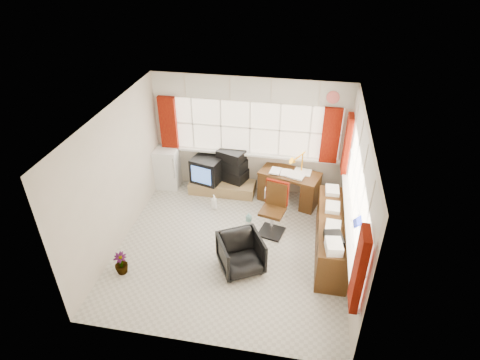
% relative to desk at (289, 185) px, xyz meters
% --- Properties ---
extents(ground, '(4.00, 4.00, 0.00)m').
position_rel_desk_xyz_m(ground, '(-0.88, -1.65, -0.38)').
color(ground, beige).
rests_on(ground, ground).
extents(room_walls, '(4.00, 4.00, 4.00)m').
position_rel_desk_xyz_m(room_walls, '(-0.88, -1.65, 1.12)').
color(room_walls, beige).
rests_on(room_walls, ground).
extents(window_back, '(3.70, 0.12, 3.60)m').
position_rel_desk_xyz_m(window_back, '(-0.88, 0.30, 0.56)').
color(window_back, beige).
rests_on(window_back, room_walls).
extents(window_right, '(0.12, 3.70, 3.60)m').
position_rel_desk_xyz_m(window_right, '(1.06, -1.65, 0.56)').
color(window_right, beige).
rests_on(window_right, room_walls).
extents(curtains, '(3.83, 3.83, 1.15)m').
position_rel_desk_xyz_m(curtains, '(0.04, -0.72, 1.07)').
color(curtains, maroon).
rests_on(curtains, room_walls).
extents(overhead_cabinets, '(3.98, 3.98, 0.48)m').
position_rel_desk_xyz_m(overhead_cabinets, '(0.10, -0.67, 1.87)').
color(overhead_cabinets, beige).
rests_on(overhead_cabinets, room_walls).
extents(desk, '(1.31, 0.90, 0.73)m').
position_rel_desk_xyz_m(desk, '(0.00, 0.00, 0.00)').
color(desk, '#4F2D12').
rests_on(desk, ground).
extents(desk_lamp, '(0.20, 0.19, 0.47)m').
position_rel_desk_xyz_m(desk_lamp, '(0.22, 0.10, 0.63)').
color(desk_lamp, '#FCA40A').
rests_on(desk_lamp, desk).
extents(task_chair, '(0.52, 0.54, 1.04)m').
position_rel_desk_xyz_m(task_chair, '(-0.20, -1.00, 0.17)').
color(task_chair, black).
rests_on(task_chair, ground).
extents(office_chair, '(0.93, 0.94, 0.64)m').
position_rel_desk_xyz_m(office_chair, '(-0.63, -2.11, -0.07)').
color(office_chair, black).
rests_on(office_chair, ground).
extents(radiator, '(0.39, 0.16, 0.58)m').
position_rel_desk_xyz_m(radiator, '(-0.20, -0.50, -0.15)').
color(radiator, white).
rests_on(radiator, ground).
extents(credenza, '(0.50, 2.00, 0.85)m').
position_rel_desk_xyz_m(credenza, '(0.85, -1.45, 0.01)').
color(credenza, '#4F2D12').
rests_on(credenza, ground).
extents(file_tray, '(0.33, 0.38, 0.11)m').
position_rel_desk_xyz_m(file_tray, '(0.82, -2.04, 0.42)').
color(file_tray, black).
rests_on(file_tray, credenza).
extents(tv_bench, '(1.40, 0.50, 0.25)m').
position_rel_desk_xyz_m(tv_bench, '(-1.43, 0.07, -0.26)').
color(tv_bench, '#A38651').
rests_on(tv_bench, ground).
extents(crt_tv, '(0.71, 0.68, 0.54)m').
position_rel_desk_xyz_m(crt_tv, '(-1.75, 0.11, 0.14)').
color(crt_tv, black).
rests_on(crt_tv, tv_bench).
extents(hifi_stack, '(0.76, 0.61, 0.69)m').
position_rel_desk_xyz_m(hifi_stack, '(-1.26, 0.26, 0.19)').
color(hifi_stack, black).
rests_on(hifi_stack, tv_bench).
extents(mini_fridge, '(0.56, 0.56, 0.91)m').
position_rel_desk_xyz_m(mini_fridge, '(-2.68, 0.15, 0.07)').
color(mini_fridge, white).
rests_on(mini_fridge, ground).
extents(spray_bottle_a, '(0.17, 0.17, 0.32)m').
position_rel_desk_xyz_m(spray_bottle_a, '(-1.46, -0.54, -0.22)').
color(spray_bottle_a, white).
rests_on(spray_bottle_a, ground).
extents(spray_bottle_b, '(0.11, 0.11, 0.19)m').
position_rel_desk_xyz_m(spray_bottle_b, '(-0.70, -0.83, -0.29)').
color(spray_bottle_b, '#84C5C0').
rests_on(spray_bottle_b, ground).
extents(flower_vase, '(0.26, 0.26, 0.40)m').
position_rel_desk_xyz_m(flower_vase, '(-2.55, -2.57, -0.18)').
color(flower_vase, black).
rests_on(flower_vase, ground).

